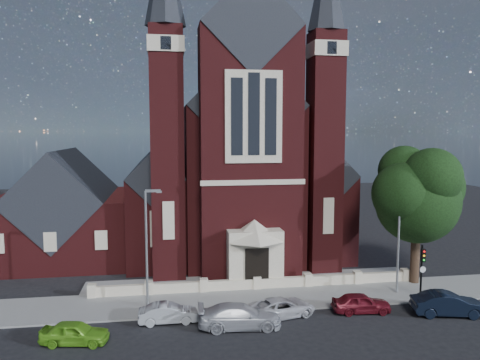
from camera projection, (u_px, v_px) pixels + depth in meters
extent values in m
plane|color=black|center=(239.00, 259.00, 43.64)|extent=(120.00, 120.00, 0.00)
cube|color=gray|center=(262.00, 299.00, 33.32)|extent=(60.00, 5.00, 0.12)
cube|color=gray|center=(252.00, 281.00, 37.25)|extent=(26.00, 3.00, 0.14)
cube|color=#B6AD91|center=(257.00, 290.00, 35.29)|extent=(24.00, 0.40, 0.90)
cube|color=#4D1415|center=(226.00, 175.00, 52.74)|extent=(10.00, 30.00, 14.00)
cube|color=black|center=(226.00, 113.00, 52.01)|extent=(10.00, 30.20, 10.00)
cube|color=#4D1415|center=(159.00, 204.00, 50.91)|extent=(5.00, 26.00, 8.00)
cube|color=#4D1415|center=(292.00, 201.00, 53.23)|extent=(5.00, 26.00, 8.00)
cube|color=black|center=(158.00, 168.00, 50.49)|extent=(5.01, 26.20, 5.01)
cube|color=black|center=(293.00, 166.00, 52.81)|extent=(5.01, 26.20, 5.01)
cube|color=#4D1415|center=(250.00, 155.00, 37.20)|extent=(8.00, 3.00, 20.00)
cube|color=black|center=(250.00, 26.00, 36.16)|extent=(8.00, 3.20, 8.00)
cube|color=#B6AD91|center=(254.00, 117.00, 35.36)|extent=(4.40, 0.15, 7.00)
cube|color=black|center=(254.00, 114.00, 35.28)|extent=(0.90, 0.08, 6.20)
cube|color=#B6AD91|center=(254.00, 258.00, 36.04)|extent=(4.20, 2.00, 4.40)
cube|color=black|center=(257.00, 269.00, 35.07)|extent=(1.80, 0.12, 3.20)
cone|color=#B6AD91|center=(254.00, 230.00, 35.81)|extent=(4.60, 4.60, 1.60)
cube|color=#4D1415|center=(167.00, 155.00, 37.17)|extent=(2.60, 2.60, 20.00)
cube|color=#B6AD91|center=(166.00, 46.00, 36.30)|extent=(2.80, 2.80, 1.20)
cube|color=#4D1415|center=(324.00, 154.00, 39.19)|extent=(2.60, 2.60, 20.00)
cube|color=#B6AD91|center=(326.00, 51.00, 38.31)|extent=(2.80, 2.80, 1.20)
cube|color=#4D1415|center=(66.00, 227.00, 43.80)|extent=(12.00, 12.00, 6.00)
cube|color=black|center=(65.00, 195.00, 43.49)|extent=(8.49, 12.20, 8.49)
cylinder|color=black|center=(415.00, 252.00, 36.47)|extent=(0.70, 0.70, 5.00)
sphere|color=black|center=(417.00, 202.00, 36.06)|extent=(6.40, 6.40, 6.40)
sphere|color=black|center=(432.00, 177.00, 34.73)|extent=(4.40, 4.40, 4.40)
cylinder|color=gray|center=(146.00, 250.00, 31.18)|extent=(0.16, 0.16, 8.00)
cube|color=gray|center=(153.00, 191.00, 30.84)|extent=(1.00, 0.15, 0.18)
cube|color=gray|center=(159.00, 192.00, 30.91)|extent=(0.35, 0.22, 0.12)
cylinder|color=gray|center=(398.00, 241.00, 33.96)|extent=(0.16, 0.16, 8.00)
cube|color=gray|center=(407.00, 186.00, 33.63)|extent=(1.00, 0.15, 0.18)
cube|color=gray|center=(412.00, 187.00, 33.70)|extent=(0.35, 0.22, 0.12)
cylinder|color=black|center=(421.00, 273.00, 32.85)|extent=(0.14, 0.14, 4.00)
cube|color=black|center=(423.00, 255.00, 32.57)|extent=(0.28, 0.22, 0.90)
sphere|color=red|center=(424.00, 252.00, 32.41)|extent=(0.14, 0.14, 0.14)
sphere|color=#CC8C0C|center=(424.00, 256.00, 32.44)|extent=(0.14, 0.14, 0.14)
sphere|color=#0C9919|center=(424.00, 260.00, 32.47)|extent=(0.14, 0.14, 0.14)
imported|color=#65B023|center=(75.00, 333.00, 26.23)|extent=(3.97, 2.10, 1.28)
imported|color=#A4A8AC|center=(168.00, 313.00, 29.15)|extent=(3.72, 1.34, 1.22)
imported|color=#A8AAB0|center=(240.00, 316.00, 28.37)|extent=(5.16, 2.36, 1.46)
imported|color=silver|center=(282.00, 307.00, 30.12)|extent=(4.80, 3.10, 1.23)
imported|color=maroon|center=(361.00, 303.00, 30.79)|extent=(3.94, 1.86, 1.30)
imported|color=black|center=(448.00, 304.00, 30.29)|extent=(4.82, 2.52, 1.51)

